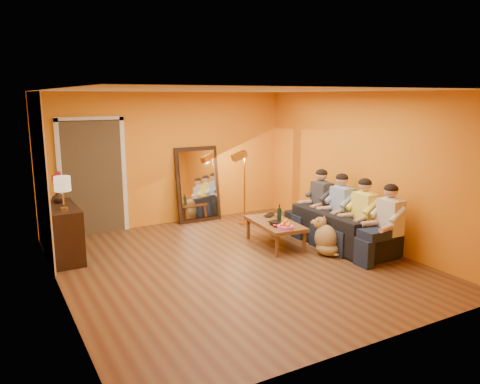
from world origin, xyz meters
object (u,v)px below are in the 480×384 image
person_far_right (321,202)px  person_mid_left (364,215)px  coffee_table (275,234)px  vase (58,197)px  wine_bottle (279,213)px  table_lamp (63,193)px  sofa (339,227)px  person_far_left (390,223)px  person_mid_right (342,208)px  dog (326,236)px  sideboard (63,232)px  tumbler (277,217)px  mirror_frame (198,184)px  floor_lamp (245,189)px  laptop (273,215)px

person_far_right → person_mid_left: bearing=-90.0°
coffee_table → vase: (-3.26, 1.33, 0.74)m
wine_bottle → vase: 3.60m
table_lamp → sofa: 4.50m
person_far_left → person_mid_right: bearing=90.0°
dog → sideboard: bearing=155.7°
tumbler → person_far_right: bearing=1.8°
person_far_left → person_mid_left: size_ratio=1.00×
sofa → vase: 4.66m
person_far_right → wine_bottle: size_ratio=3.94×
mirror_frame → person_mid_left: 3.49m
person_mid_right → tumbler: (-0.99, 0.52, -0.14)m
mirror_frame → tumbler: (0.59, -2.04, -0.29)m
mirror_frame → sideboard: (-2.79, -1.08, -0.34)m
coffee_table → floor_lamp: 1.56m
sideboard → person_far_left: 5.08m
sideboard → coffee_table: 3.44m
floor_lamp → vase: floor_lamp is taller
sofa → floor_lamp: 2.14m
dog → person_mid_left: 0.73m
person_mid_left → vase: 4.94m
person_mid_left → laptop: (-0.93, 1.30, -0.18)m
sofa → person_far_right: 0.73m
sofa → person_far_right: bearing=-11.3°
sideboard → wine_bottle: bearing=-18.9°
person_mid_left → vase: person_mid_left is taller
laptop → vase: 3.61m
sideboard → sofa: bearing=-20.4°
person_far_right → tumbler: person_far_right is taller
coffee_table → tumbler: (0.12, 0.12, 0.26)m
table_lamp → mirror_frame: bearing=26.3°
tumbler → laptop: 0.24m
person_mid_left → laptop: bearing=125.7°
floor_lamp → person_far_left: size_ratio=1.18×
person_mid_right → person_far_right: bearing=90.0°
sideboard → table_lamp: (0.00, -0.30, 0.68)m
vase → person_far_left: bearing=-32.9°
floor_lamp → person_mid_left: bearing=-63.7°
tumbler → laptop: bearing=75.4°
sofa → person_far_right: person_far_right is taller
mirror_frame → table_lamp: mirror_frame is taller
sideboard → vase: bearing=90.0°
floor_lamp → dog: floor_lamp is taller
person_far_left → table_lamp: bearing=152.5°
sofa → person_mid_right: bearing=-52.4°
mirror_frame → floor_lamp: 0.99m
sofa → wine_bottle: (-0.93, 0.45, 0.27)m
mirror_frame → sofa: 3.06m
tumbler → sofa: bearing=-35.6°
person_far_right → wine_bottle: 1.08m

